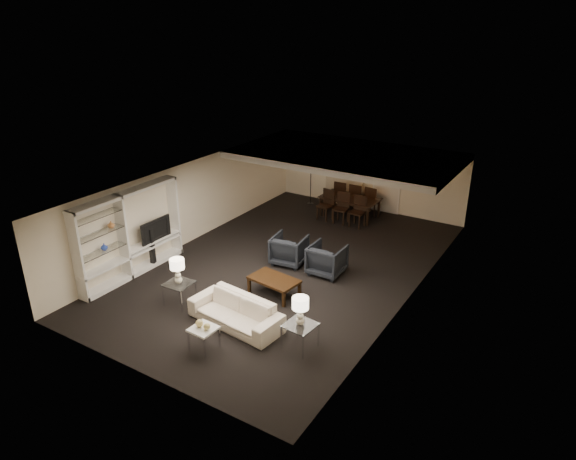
{
  "coord_description": "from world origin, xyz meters",
  "views": [
    {
      "loc": [
        6.8,
        -10.99,
        6.58
      ],
      "look_at": [
        0.0,
        0.0,
        1.1
      ],
      "focal_mm": 32.0,
      "sensor_mm": 36.0,
      "label": 1
    }
  ],
  "objects_px": {
    "sofa": "(236,312)",
    "armchair_left": "(289,250)",
    "side_table_left": "(180,293)",
    "side_table_right": "(300,336)",
    "vase_blue": "(104,247)",
    "chair_fl": "(342,195)",
    "table_lamp_left": "(178,271)",
    "pendant_light": "(354,172)",
    "coffee_table": "(274,286)",
    "dining_table": "(349,207)",
    "floor_speaker": "(152,248)",
    "chair_fr": "(373,201)",
    "marble_table": "(204,338)",
    "floor_lamp": "(311,183)",
    "chair_nr": "(357,212)",
    "table_lamp_right": "(300,311)",
    "chair_nm": "(341,208)",
    "chair_fm": "(357,198)",
    "television": "(153,229)",
    "vase_amber": "(111,225)",
    "chair_nl": "(325,205)",
    "armchair_right": "(327,259)"
  },
  "relations": [
    {
      "from": "side_table_left",
      "to": "side_table_right",
      "type": "relative_size",
      "value": 1.0
    },
    {
      "from": "table_lamp_left",
      "to": "chair_nr",
      "type": "bearing_deg",
      "value": 76.86
    },
    {
      "from": "dining_table",
      "to": "floor_speaker",
      "type": "bearing_deg",
      "value": -114.24
    },
    {
      "from": "side_table_right",
      "to": "vase_blue",
      "type": "distance_m",
      "value": 5.62
    },
    {
      "from": "table_lamp_right",
      "to": "vase_blue",
      "type": "relative_size",
      "value": 3.5
    },
    {
      "from": "sofa",
      "to": "chair_fl",
      "type": "height_order",
      "value": "chair_fl"
    },
    {
      "from": "vase_amber",
      "to": "floor_lamp",
      "type": "bearing_deg",
      "value": 80.53
    },
    {
      "from": "chair_fm",
      "to": "chair_fr",
      "type": "bearing_deg",
      "value": -179.94
    },
    {
      "from": "side_table_left",
      "to": "chair_nr",
      "type": "distance_m",
      "value": 6.99
    },
    {
      "from": "pendant_light",
      "to": "vase_blue",
      "type": "bearing_deg",
      "value": -117.41
    },
    {
      "from": "table_lamp_right",
      "to": "chair_fm",
      "type": "bearing_deg",
      "value": 106.57
    },
    {
      "from": "chair_fm",
      "to": "television",
      "type": "bearing_deg",
      "value": 65.55
    },
    {
      "from": "vase_amber",
      "to": "floor_speaker",
      "type": "relative_size",
      "value": 0.16
    },
    {
      "from": "chair_nl",
      "to": "chair_fr",
      "type": "height_order",
      "value": "same"
    },
    {
      "from": "table_lamp_right",
      "to": "chair_nm",
      "type": "height_order",
      "value": "table_lamp_right"
    },
    {
      "from": "marble_table",
      "to": "chair_nl",
      "type": "relative_size",
      "value": 0.5
    },
    {
      "from": "chair_fl",
      "to": "chair_fr",
      "type": "bearing_deg",
      "value": 177.06
    },
    {
      "from": "side_table_left",
      "to": "dining_table",
      "type": "xyz_separation_m",
      "value": [
        0.99,
        7.45,
        0.06
      ]
    },
    {
      "from": "table_lamp_left",
      "to": "floor_lamp",
      "type": "height_order",
      "value": "floor_lamp"
    },
    {
      "from": "armchair_right",
      "to": "vase_blue",
      "type": "relative_size",
      "value": 5.05
    },
    {
      "from": "television",
      "to": "armchair_right",
      "type": "bearing_deg",
      "value": -65.64
    },
    {
      "from": "coffee_table",
      "to": "television",
      "type": "bearing_deg",
      "value": -175.54
    },
    {
      "from": "floor_lamp",
      "to": "side_table_left",
      "type": "bearing_deg",
      "value": -84.14
    },
    {
      "from": "floor_speaker",
      "to": "chair_nm",
      "type": "distance_m",
      "value": 6.44
    },
    {
      "from": "sofa",
      "to": "vase_blue",
      "type": "xyz_separation_m",
      "value": [
        -3.84,
        -0.34,
        0.82
      ]
    },
    {
      "from": "armchair_right",
      "to": "side_table_left",
      "type": "relative_size",
      "value": 1.49
    },
    {
      "from": "armchair_left",
      "to": "chair_fr",
      "type": "xyz_separation_m",
      "value": [
        0.49,
        4.8,
        0.1
      ]
    },
    {
      "from": "coffee_table",
      "to": "side_table_right",
      "type": "distance_m",
      "value": 2.34
    },
    {
      "from": "table_lamp_right",
      "to": "floor_lamp",
      "type": "relative_size",
      "value": 0.4
    },
    {
      "from": "vase_blue",
      "to": "chair_fl",
      "type": "height_order",
      "value": "vase_blue"
    },
    {
      "from": "coffee_table",
      "to": "sofa",
      "type": "bearing_deg",
      "value": -90.0
    },
    {
      "from": "vase_blue",
      "to": "table_lamp_right",
      "type": "bearing_deg",
      "value": 3.5
    },
    {
      "from": "sofa",
      "to": "armchair_left",
      "type": "relative_size",
      "value": 2.45
    },
    {
      "from": "floor_speaker",
      "to": "chair_fr",
      "type": "relative_size",
      "value": 1.1
    },
    {
      "from": "marble_table",
      "to": "floor_lamp",
      "type": "relative_size",
      "value": 0.32
    },
    {
      "from": "sofa",
      "to": "chair_nm",
      "type": "distance_m",
      "value": 6.84
    },
    {
      "from": "table_lamp_left",
      "to": "chair_fl",
      "type": "bearing_deg",
      "value": 87.25
    },
    {
      "from": "sofa",
      "to": "chair_nl",
      "type": "height_order",
      "value": "chair_nl"
    },
    {
      "from": "sofa",
      "to": "marble_table",
      "type": "distance_m",
      "value": 1.1
    },
    {
      "from": "marble_table",
      "to": "chair_nm",
      "type": "relative_size",
      "value": 0.5
    },
    {
      "from": "table_lamp_right",
      "to": "chair_nm",
      "type": "xyz_separation_m",
      "value": [
        -2.41,
        6.8,
        -0.38
      ]
    },
    {
      "from": "chair_nr",
      "to": "chair_fr",
      "type": "xyz_separation_m",
      "value": [
        0.0,
        1.3,
        0.0
      ]
    },
    {
      "from": "coffee_table",
      "to": "armchair_left",
      "type": "xyz_separation_m",
      "value": [
        -0.6,
        1.7,
        0.2
      ]
    },
    {
      "from": "coffee_table",
      "to": "side_table_right",
      "type": "height_order",
      "value": "side_table_right"
    },
    {
      "from": "side_table_right",
      "to": "chair_nm",
      "type": "relative_size",
      "value": 0.6
    },
    {
      "from": "chair_fl",
      "to": "television",
      "type": "bearing_deg",
      "value": 66.88
    },
    {
      "from": "sofa",
      "to": "chair_nr",
      "type": "xyz_separation_m",
      "value": [
        -0.11,
        6.8,
        0.19
      ]
    },
    {
      "from": "vase_amber",
      "to": "chair_nm",
      "type": "height_order",
      "value": "vase_amber"
    },
    {
      "from": "sofa",
      "to": "table_lamp_left",
      "type": "xyz_separation_m",
      "value": [
        -1.7,
        0.0,
        0.57
      ]
    },
    {
      "from": "armchair_right",
      "to": "chair_nl",
      "type": "bearing_deg",
      "value": -62.26
    }
  ]
}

